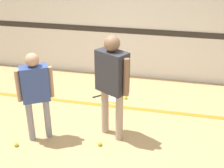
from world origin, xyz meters
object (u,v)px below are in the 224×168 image
person_student_left (35,88)px  tennis_ball_stray_left (16,144)px  tennis_ball_near_instructor (100,144)px  tennis_ball_stray_right (47,96)px  tennis_ball_by_spare_racket (126,97)px  racket_spare_on_floor (114,99)px  person_instructor (112,77)px  racket_second_spare (108,93)px

person_student_left → tennis_ball_stray_left: person_student_left is taller
person_student_left → tennis_ball_near_instructor: person_student_left is taller
person_student_left → tennis_ball_stray_right: size_ratio=20.89×
tennis_ball_by_spare_racket → racket_spare_on_floor: bearing=-164.5°
person_instructor → racket_spare_on_floor: (-0.22, 1.17, -0.98)m
person_student_left → tennis_ball_stray_right: person_student_left is taller
racket_second_spare → person_student_left: bearing=25.1°
tennis_ball_by_spare_racket → tennis_ball_stray_right: (-1.49, -0.27, 0.00)m
person_instructor → tennis_ball_stray_left: person_instructor is taller
racket_second_spare → tennis_ball_near_instructor: tennis_ball_near_instructor is taller
racket_spare_on_floor → tennis_ball_near_instructor: size_ratio=7.84×
tennis_ball_by_spare_racket → tennis_ball_stray_right: 1.52m
person_student_left → tennis_ball_stray_left: 0.91m
person_student_left → tennis_ball_by_spare_racket: person_student_left is taller
tennis_ball_near_instructor → racket_second_spare: bearing=98.7°
racket_spare_on_floor → tennis_ball_stray_right: (-1.28, -0.21, 0.02)m
tennis_ball_stray_left → tennis_ball_near_instructor: bearing=13.2°
person_student_left → tennis_ball_stray_right: (-0.45, 1.27, -0.82)m
racket_spare_on_floor → tennis_ball_by_spare_racket: 0.22m
person_instructor → tennis_ball_near_instructor: (-0.12, -0.30, -0.96)m
tennis_ball_by_spare_racket → tennis_ball_stray_left: same height
person_instructor → tennis_ball_near_instructor: 1.01m
tennis_ball_stray_left → racket_second_spare: bearing=64.1°
tennis_ball_by_spare_racket → tennis_ball_stray_right: size_ratio=1.00×
person_student_left → tennis_ball_near_instructor: (0.93, 0.01, -0.82)m
racket_spare_on_floor → racket_second_spare: size_ratio=1.05×
tennis_ball_near_instructor → person_instructor: bearing=68.3°
tennis_ball_near_instructor → tennis_ball_stray_left: same height
racket_spare_on_floor → tennis_ball_by_spare_racket: size_ratio=7.84×
tennis_ball_stray_left → tennis_ball_stray_right: size_ratio=1.00×
racket_second_spare → tennis_ball_stray_right: size_ratio=7.46×
tennis_ball_near_instructor → tennis_ball_stray_right: 1.87m
person_student_left → tennis_ball_stray_right: 1.57m
tennis_ball_stray_left → tennis_ball_stray_right: 1.55m
tennis_ball_near_instructor → tennis_ball_stray_left: (-1.20, -0.28, 0.00)m
racket_second_spare → tennis_ball_stray_right: bearing=-23.1°
racket_second_spare → tennis_ball_stray_right: 1.19m
racket_spare_on_floor → tennis_ball_near_instructor: bearing=168.4°
person_instructor → tennis_ball_near_instructor: bearing=-81.8°
racket_second_spare → racket_spare_on_floor: bearing=86.1°
racket_second_spare → tennis_ball_stray_right: tennis_ball_stray_right is taller
tennis_ball_by_spare_racket → tennis_ball_stray_left: 2.24m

